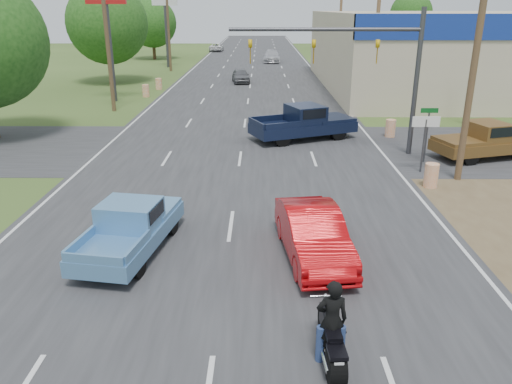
{
  "coord_description": "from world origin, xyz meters",
  "views": [
    {
      "loc": [
        1.0,
        -7.43,
        6.95
      ],
      "look_at": [
        0.86,
        7.83,
        1.3
      ],
      "focal_mm": 35.0,
      "sensor_mm": 36.0,
      "label": 1
    }
  ],
  "objects_px": {
    "motorcycle": "(331,342)",
    "brown_pickup": "(486,140)",
    "rider": "(332,324)",
    "distant_car_grey": "(241,76)",
    "blue_pickup": "(132,226)",
    "distant_car_silver": "(272,56)",
    "red_convertible": "(313,235)",
    "distant_car_white": "(216,47)",
    "navy_pickup": "(305,122)"
  },
  "relations": [
    {
      "from": "motorcycle",
      "to": "distant_car_white",
      "type": "distance_m",
      "value": 79.44
    },
    {
      "from": "red_convertible",
      "to": "distant_car_silver",
      "type": "bearing_deg",
      "value": 82.54
    },
    {
      "from": "rider",
      "to": "navy_pickup",
      "type": "relative_size",
      "value": 0.29
    },
    {
      "from": "blue_pickup",
      "to": "brown_pickup",
      "type": "distance_m",
      "value": 17.99
    },
    {
      "from": "distant_car_white",
      "to": "distant_car_grey",
      "type": "bearing_deg",
      "value": 98.57
    },
    {
      "from": "rider",
      "to": "distant_car_grey",
      "type": "relative_size",
      "value": 0.46
    },
    {
      "from": "rider",
      "to": "brown_pickup",
      "type": "xyz_separation_m",
      "value": [
        9.55,
        15.17,
        -0.01
      ]
    },
    {
      "from": "navy_pickup",
      "to": "brown_pickup",
      "type": "height_order",
      "value": "navy_pickup"
    },
    {
      "from": "red_convertible",
      "to": "blue_pickup",
      "type": "height_order",
      "value": "blue_pickup"
    },
    {
      "from": "distant_car_silver",
      "to": "brown_pickup",
      "type": "bearing_deg",
      "value": -76.43
    },
    {
      "from": "rider",
      "to": "brown_pickup",
      "type": "bearing_deg",
      "value": -125.21
    },
    {
      "from": "distant_car_grey",
      "to": "distant_car_silver",
      "type": "xyz_separation_m",
      "value": [
        3.45,
        19.71,
        0.11
      ]
    },
    {
      "from": "motorcycle",
      "to": "navy_pickup",
      "type": "distance_m",
      "value": 18.9
    },
    {
      "from": "distant_car_silver",
      "to": "distant_car_white",
      "type": "relative_size",
      "value": 1.13
    },
    {
      "from": "navy_pickup",
      "to": "distant_car_grey",
      "type": "relative_size",
      "value": 1.58
    },
    {
      "from": "motorcycle",
      "to": "distant_car_silver",
      "type": "distance_m",
      "value": 61.02
    },
    {
      "from": "blue_pickup",
      "to": "red_convertible",
      "type": "bearing_deg",
      "value": 4.58
    },
    {
      "from": "rider",
      "to": "distant_car_grey",
      "type": "distance_m",
      "value": 41.39
    },
    {
      "from": "distant_car_grey",
      "to": "distant_car_white",
      "type": "bearing_deg",
      "value": 91.04
    },
    {
      "from": "motorcycle",
      "to": "distant_car_white",
      "type": "height_order",
      "value": "distant_car_white"
    },
    {
      "from": "red_convertible",
      "to": "motorcycle",
      "type": "relative_size",
      "value": 2.04
    },
    {
      "from": "distant_car_silver",
      "to": "distant_car_white",
      "type": "height_order",
      "value": "distant_car_silver"
    },
    {
      "from": "motorcycle",
      "to": "rider",
      "type": "xyz_separation_m",
      "value": [
        -0.0,
        0.06,
        0.4
      ]
    },
    {
      "from": "red_convertible",
      "to": "blue_pickup",
      "type": "xyz_separation_m",
      "value": [
        -5.41,
        0.45,
        0.05
      ]
    },
    {
      "from": "rider",
      "to": "distant_car_silver",
      "type": "height_order",
      "value": "rider"
    },
    {
      "from": "navy_pickup",
      "to": "distant_car_silver",
      "type": "height_order",
      "value": "navy_pickup"
    },
    {
      "from": "red_convertible",
      "to": "distant_car_grey",
      "type": "relative_size",
      "value": 1.16
    },
    {
      "from": "rider",
      "to": "distant_car_white",
      "type": "relative_size",
      "value": 0.38
    },
    {
      "from": "rider",
      "to": "blue_pickup",
      "type": "xyz_separation_m",
      "value": [
        -5.33,
        5.05,
        -0.11
      ]
    },
    {
      "from": "rider",
      "to": "blue_pickup",
      "type": "height_order",
      "value": "rider"
    },
    {
      "from": "red_convertible",
      "to": "motorcycle",
      "type": "distance_m",
      "value": 4.67
    },
    {
      "from": "motorcycle",
      "to": "brown_pickup",
      "type": "distance_m",
      "value": 17.97
    },
    {
      "from": "brown_pickup",
      "to": "distant_car_grey",
      "type": "height_order",
      "value": "brown_pickup"
    },
    {
      "from": "red_convertible",
      "to": "brown_pickup",
      "type": "distance_m",
      "value": 14.19
    },
    {
      "from": "red_convertible",
      "to": "distant_car_silver",
      "type": "relative_size",
      "value": 0.85
    },
    {
      "from": "brown_pickup",
      "to": "navy_pickup",
      "type": "bearing_deg",
      "value": 50.34
    },
    {
      "from": "motorcycle",
      "to": "distant_car_grey",
      "type": "bearing_deg",
      "value": 91.71
    },
    {
      "from": "distant_car_white",
      "to": "brown_pickup",
      "type": "bearing_deg",
      "value": 106.4
    },
    {
      "from": "brown_pickup",
      "to": "distant_car_grey",
      "type": "distance_m",
      "value": 29.13
    },
    {
      "from": "brown_pickup",
      "to": "blue_pickup",
      "type": "bearing_deg",
      "value": 107.73
    },
    {
      "from": "blue_pickup",
      "to": "navy_pickup",
      "type": "bearing_deg",
      "value": 74.49
    },
    {
      "from": "brown_pickup",
      "to": "distant_car_white",
      "type": "relative_size",
      "value": 1.2
    },
    {
      "from": "navy_pickup",
      "to": "rider",
      "type": "bearing_deg",
      "value": -26.68
    },
    {
      "from": "motorcycle",
      "to": "brown_pickup",
      "type": "xyz_separation_m",
      "value": [
        9.54,
        15.23,
        0.39
      ]
    },
    {
      "from": "distant_car_grey",
      "to": "distant_car_silver",
      "type": "height_order",
      "value": "distant_car_silver"
    },
    {
      "from": "distant_car_silver",
      "to": "red_convertible",
      "type": "bearing_deg",
      "value": -88.12
    },
    {
      "from": "distant_car_silver",
      "to": "distant_car_white",
      "type": "distance_m",
      "value": 20.04
    },
    {
      "from": "blue_pickup",
      "to": "distant_car_silver",
      "type": "xyz_separation_m",
      "value": [
        5.35,
        55.91,
        -0.02
      ]
    },
    {
      "from": "navy_pickup",
      "to": "distant_car_grey",
      "type": "distance_m",
      "value": 22.88
    },
    {
      "from": "motorcycle",
      "to": "distant_car_grey",
      "type": "distance_m",
      "value": 41.45
    }
  ]
}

